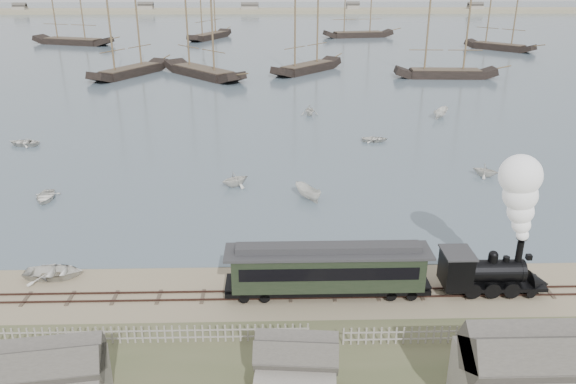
{
  "coord_description": "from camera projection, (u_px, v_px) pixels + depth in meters",
  "views": [
    {
      "loc": [
        0.97,
        -35.06,
        21.02
      ],
      "look_at": [
        2.12,
        8.35,
        3.5
      ],
      "focal_mm": 35.0,
      "sensor_mm": 36.0,
      "label": 1
    }
  ],
  "objects": [
    {
      "name": "harbor_water",
      "position": [
        270.0,
        30.0,
        197.93
      ],
      "size": [
        600.0,
        336.0,
        0.06
      ],
      "primitive_type": "cube",
      "color": "#465764",
      "rests_on": "ground"
    },
    {
      "name": "rail_track",
      "position": [
        261.0,
        295.0,
        38.47
      ],
      "size": [
        120.0,
        1.8,
        0.16
      ],
      "color": "#3C2621",
      "rests_on": "ground"
    },
    {
      "name": "beached_dinghy",
      "position": [
        54.0,
        272.0,
        40.62
      ],
      "size": [
        3.03,
        4.2,
        0.86
      ],
      "primitive_type": "imported",
      "rotation": [
        0.0,
        0.0,
        1.58
      ],
      "color": "silver",
      "rests_on": "ground"
    },
    {
      "name": "rowboat_6",
      "position": [
        24.0,
        142.0,
        70.44
      ],
      "size": [
        3.46,
        4.33,
        0.8
      ],
      "primitive_type": "imported",
      "rotation": [
        0.0,
        0.0,
        4.52
      ],
      "color": "silver",
      "rests_on": "harbor_water"
    },
    {
      "name": "schooner_3",
      "position": [
        308.0,
        23.0,
        115.73
      ],
      "size": [
        16.42,
        17.88,
        20.0
      ],
      "primitive_type": null,
      "rotation": [
        0.0,
        0.0,
        0.85
      ],
      "color": "black",
      "rests_on": "harbor_water"
    },
    {
      "name": "schooner_5",
      "position": [
        504.0,
        11.0,
        147.04
      ],
      "size": [
        16.09,
        16.64,
        20.0
      ],
      "primitive_type": null,
      "rotation": [
        0.0,
        0.0,
        -0.81
      ],
      "color": "black",
      "rests_on": "harbor_water"
    },
    {
      "name": "rowboat_5",
      "position": [
        441.0,
        113.0,
        83.23
      ],
      "size": [
        3.81,
        3.45,
        1.45
      ],
      "primitive_type": "imported",
      "rotation": [
        0.0,
        0.0,
        2.47
      ],
      "color": "silver",
      "rests_on": "harbor_water"
    },
    {
      "name": "picket_fence_west",
      "position": [
        152.0,
        343.0,
        33.7
      ],
      "size": [
        19.0,
        0.1,
        1.2
      ],
      "primitive_type": null,
      "color": "gray",
      "rests_on": "ground"
    },
    {
      "name": "rowboat_1",
      "position": [
        235.0,
        179.0,
        57.23
      ],
      "size": [
        3.81,
        3.92,
        1.57
      ],
      "primitive_type": "imported",
      "rotation": [
        0.0,
        0.0,
        2.16
      ],
      "color": "silver",
      "rests_on": "harbor_water"
    },
    {
      "name": "passenger_coach",
      "position": [
        328.0,
        268.0,
        37.81
      ],
      "size": [
        13.79,
        2.66,
        3.35
      ],
      "color": "black",
      "rests_on": "ground"
    },
    {
      "name": "schooner_2",
      "position": [
        200.0,
        26.0,
        110.85
      ],
      "size": [
        19.19,
        21.16,
        20.0
      ],
      "primitive_type": null,
      "rotation": [
        0.0,
        0.0,
        -0.86
      ],
      "color": "black",
      "rests_on": "harbor_water"
    },
    {
      "name": "rowboat_4",
      "position": [
        522.0,
        177.0,
        57.75
      ],
      "size": [
        3.56,
        3.83,
        1.65
      ],
      "primitive_type": "imported",
      "rotation": [
        0.0,
        0.0,
        5.04
      ],
      "color": "silver",
      "rests_on": "harbor_water"
    },
    {
      "name": "schooner_1",
      "position": [
        125.0,
        25.0,
        111.83
      ],
      "size": [
        13.99,
        20.34,
        20.0
      ],
      "primitive_type": null,
      "rotation": [
        0.0,
        0.0,
        1.07
      ],
      "color": "black",
      "rests_on": "harbor_water"
    },
    {
      "name": "rowboat_7",
      "position": [
        310.0,
        110.0,
        84.6
      ],
      "size": [
        3.23,
        2.85,
        1.6
      ],
      "primitive_type": "imported",
      "rotation": [
        0.0,
        0.0,
        0.08
      ],
      "color": "silver",
      "rests_on": "harbor_water"
    },
    {
      "name": "rowboat_3",
      "position": [
        375.0,
        139.0,
        72.0
      ],
      "size": [
        2.41,
        3.34,
        0.68
      ],
      "primitive_type": "imported",
      "rotation": [
        0.0,
        0.0,
        1.55
      ],
      "color": "silver",
      "rests_on": "harbor_water"
    },
    {
      "name": "rowboat_8",
      "position": [
        486.0,
        170.0,
        59.92
      ],
      "size": [
        3.41,
        3.51,
        1.41
      ],
      "primitive_type": "imported",
      "rotation": [
        0.0,
        0.0,
        0.98
      ],
      "color": "silver",
      "rests_on": "harbor_water"
    },
    {
      "name": "schooner_7",
      "position": [
        208.0,
        5.0,
        169.77
      ],
      "size": [
        12.88,
        20.44,
        20.0
      ],
      "primitive_type": null,
      "rotation": [
        0.0,
        0.0,
        1.13
      ],
      "color": "black",
      "rests_on": "harbor_water"
    },
    {
      "name": "locomotive",
      "position": [
        511.0,
        236.0,
        37.25
      ],
      "size": [
        7.64,
        2.85,
        9.52
      ],
      "color": "black",
      "rests_on": "ground"
    },
    {
      "name": "far_spit",
      "position": [
        271.0,
        13.0,
        272.1
      ],
      "size": [
        500.0,
        20.0,
        1.8
      ],
      "primitive_type": "cube",
      "color": "tan",
      "rests_on": "ground"
    },
    {
      "name": "schooner_8",
      "position": [
        359.0,
        4.0,
        173.98
      ],
      "size": [
        22.56,
        8.51,
        20.0
      ],
      "primitive_type": null,
      "rotation": [
        0.0,
        0.0,
        0.16
      ],
      "color": "black",
      "rests_on": "harbor_water"
    },
    {
      "name": "picket_fence_east",
      "position": [
        467.0,
        343.0,
        33.7
      ],
      "size": [
        15.0,
        0.1,
        1.2
      ],
      "primitive_type": null,
      "color": "gray",
      "rests_on": "ground"
    },
    {
      "name": "schooner_4",
      "position": [
        450.0,
        26.0,
        109.51
      ],
      "size": [
        20.35,
        5.88,
        20.0
      ],
      "primitive_type": null,
      "rotation": [
        0.0,
        0.0,
        -0.06
      ],
      "color": "black",
      "rests_on": "harbor_water"
    },
    {
      "name": "rowboat_2",
      "position": [
        308.0,
        193.0,
        54.04
      ],
      "size": [
        3.66,
        3.1,
        1.36
      ],
      "primitive_type": "imported",
      "rotation": [
        0.0,
        0.0,
        3.75
      ],
      "color": "silver",
      "rests_on": "harbor_water"
    },
    {
      "name": "schooner_6",
      "position": [
        68.0,
        8.0,
        157.83
      ],
      "size": [
        24.94,
        13.24,
        20.0
      ],
      "primitive_type": null,
      "rotation": [
        0.0,
        0.0,
        -0.33
      ],
      "color": "black",
      "rests_on": "harbor_water"
    },
    {
      "name": "ground",
      "position": [
        262.0,
        281.0,
        40.34
      ],
      "size": [
        600.0,
        600.0,
        0.0
      ],
      "primitive_type": "plane",
      "color": "tan",
      "rests_on": "ground"
    },
    {
      "name": "rowboat_0",
      "position": [
        45.0,
        197.0,
        53.97
      ],
      "size": [
        3.71,
        2.86,
        0.71
      ],
      "primitive_type": "imported",
      "rotation": [
        0.0,
        0.0,
        0.13
      ],
      "color": "silver",
      "rests_on": "harbor_water"
    }
  ]
}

